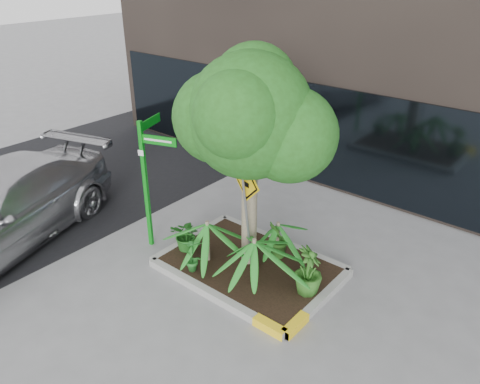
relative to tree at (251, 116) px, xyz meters
The scene contains 13 objects.
ground 3.12m from the tree, 105.45° to the right, with size 80.00×80.00×0.00m, color gray.
asphalt_road 7.31m from the tree, behind, with size 7.00×80.00×0.01m, color black.
planter 3.00m from the tree, 47.77° to the right, with size 3.35×2.36×0.15m.
tree is the anchor object (origin of this frame).
palm_front 2.17m from the tree, 45.83° to the right, with size 1.12×1.12×1.25m.
palm_left 2.27m from the tree, 140.48° to the right, with size 0.99×0.99×1.10m.
palm_back 2.26m from the tree, 46.21° to the left, with size 0.91×0.91×1.02m.
shrub_a 2.92m from the tree, 157.06° to the right, with size 0.61×0.61×0.68m, color #1F611B.
shrub_b 2.87m from the tree, ahead, with size 0.50×0.50×0.90m, color #2F6A20.
shrub_c 2.81m from the tree, 122.54° to the right, with size 0.39×0.39×0.74m, color #237326.
shrub_d 2.59m from the tree, 46.32° to the left, with size 0.46×0.46×0.84m, color #29611C.
street_sign_post 2.58m from the tree, 162.96° to the right, with size 0.98×0.78×2.75m.
cattle_sign 1.52m from the tree, 58.52° to the right, with size 0.66×0.29×2.18m.
Camera 1 is at (4.83, -5.62, 5.51)m, focal length 35.00 mm.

